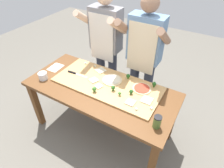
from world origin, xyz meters
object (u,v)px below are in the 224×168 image
object	(u,v)px
broccoli_floret_front_left	(131,92)
cheese_crumble_b	(151,108)
broccoli_floret_center_left	(120,93)
sauce_jar	(157,122)
cheese_crumble_d	(95,66)
pizza_slice_near_left	(130,102)
pizza_whole_cheese_artichoke	(112,80)
chefs_knife	(75,73)
broccoli_floret_back_left	(113,88)
flour_cup	(43,76)
broccoli_floret_back_mid	(128,76)
cheese_crumble_a	(85,63)
pizza_whole_tomato_red	(142,89)
cheese_crumble_c	(136,109)
broccoli_floret_center_right	(94,89)
broccoli_floret_back_right	(154,84)
pizza_slice_far_left	(99,86)
recipe_note	(56,67)
cook_left	(106,42)
pizza_slice_near_right	(94,80)
prep_table	(101,94)
pizza_slice_far_right	(147,100)
cook_right	(144,53)
pizza_slice_center	(101,70)

from	to	relation	value
broccoli_floret_front_left	cheese_crumble_b	size ratio (longest dim) A/B	2.64
broccoli_floret_front_left	broccoli_floret_center_left	world-z (taller)	broccoli_floret_front_left
sauce_jar	cheese_crumble_d	bearing A→B (deg)	153.78
pizza_slice_near_left	broccoli_floret_center_left	distance (m)	0.16
pizza_whole_cheese_artichoke	broccoli_floret_center_left	size ratio (longest dim) A/B	5.19
chefs_knife	broccoli_floret_center_left	bearing A→B (deg)	-5.65
broccoli_floret_back_left	flour_cup	size ratio (longest dim) A/B	0.59
broccoli_floret_back_mid	cheese_crumble_a	xyz separation A→B (m)	(-0.63, 0.00, -0.03)
chefs_knife	broccoli_floret_center_left	distance (m)	0.67
broccoli_floret_front_left	cheese_crumble_a	size ratio (longest dim) A/B	2.77
pizza_whole_tomato_red	cheese_crumble_c	xyz separation A→B (m)	(0.08, -0.32, 0.00)
cheese_crumble_c	broccoli_floret_back_left	bearing A→B (deg)	158.30
pizza_whole_tomato_red	broccoli_floret_center_left	bearing A→B (deg)	-126.81
broccoli_floret_back_mid	chefs_knife	bearing A→B (deg)	-157.82
broccoli_floret_center_left	pizza_whole_tomato_red	bearing A→B (deg)	53.19
pizza_slice_near_left	sauce_jar	bearing A→B (deg)	-22.53
broccoli_floret_center_right	broccoli_floret_center_left	size ratio (longest dim) A/B	1.42
broccoli_floret_back_right	cheese_crumble_b	world-z (taller)	broccoli_floret_back_right
pizza_slice_far_left	broccoli_floret_front_left	xyz separation A→B (m)	(0.37, 0.08, 0.03)
recipe_note	cook_left	world-z (taller)	cook_left
pizza_whole_cheese_artichoke	flour_cup	world-z (taller)	flour_cup
pizza_slice_near_right	pizza_whole_cheese_artichoke	bearing A→B (deg)	32.12
flour_cup	pizza_slice_near_right	bearing A→B (deg)	24.55
prep_table	chefs_knife	xyz separation A→B (m)	(-0.41, 0.05, 0.12)
chefs_knife	pizza_whole_cheese_artichoke	distance (m)	0.48
pizza_slice_near_right	broccoli_floret_back_right	distance (m)	0.70
broccoli_floret_center_left	prep_table	bearing A→B (deg)	175.93
cheese_crumble_b	broccoli_floret_back_mid	bearing A→B (deg)	142.10
cheese_crumble_d	broccoli_floret_back_mid	bearing A→B (deg)	-1.38
broccoli_floret_center_left	cheese_crumble_b	world-z (taller)	broccoli_floret_center_left
pizza_slice_far_right	flour_cup	distance (m)	1.26
cheese_crumble_c	cheese_crumble_b	bearing A→B (deg)	34.44
recipe_note	cook_right	xyz separation A→B (m)	(1.00, 0.52, 0.25)
broccoli_floret_center_right	cheese_crumble_b	size ratio (longest dim) A/B	3.11
cook_right	cook_left	bearing A→B (deg)	180.00
pizza_slice_center	pizza_slice_far_right	xyz separation A→B (m)	(0.71, -0.21, 0.00)
broccoli_floret_center_left	cheese_crumble_a	size ratio (longest dim) A/B	2.30
pizza_whole_cheese_artichoke	cheese_crumble_b	xyz separation A→B (m)	(0.57, -0.20, 0.00)
pizza_slice_far_right	cook_left	size ratio (longest dim) A/B	0.07
pizza_slice_near_left	cook_right	size ratio (longest dim) A/B	0.06
broccoli_floret_center_left	broccoli_floret_back_left	bearing A→B (deg)	161.25
chefs_knife	cheese_crumble_a	distance (m)	0.25
prep_table	broccoli_floret_back_right	bearing A→B (deg)	30.20
prep_table	broccoli_floret_back_left	bearing A→B (deg)	5.60
pizza_whole_tomato_red	cheese_crumble_b	xyz separation A→B (m)	(0.21, -0.24, 0.00)
broccoli_floret_back_mid	cheese_crumble_c	world-z (taller)	broccoli_floret_back_mid
pizza_slice_far_right	cook_right	xyz separation A→B (m)	(-0.28, 0.51, 0.23)
pizza_whole_cheese_artichoke	broccoli_floret_back_right	size ratio (longest dim) A/B	3.55
pizza_slice_center	flour_cup	world-z (taller)	flour_cup
pizza_slice_near_right	broccoli_floret_back_left	distance (m)	0.29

